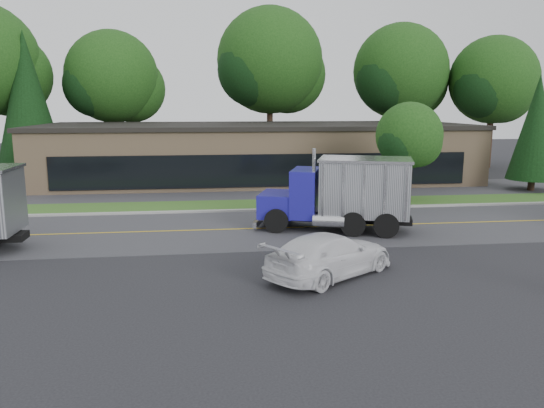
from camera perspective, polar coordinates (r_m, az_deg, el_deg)
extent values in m
plane|color=#2D2D32|center=(16.37, 0.09, -9.94)|extent=(140.00, 140.00, 0.00)
cube|color=#4A4A4E|center=(24.96, -2.50, -2.71)|extent=(60.00, 8.00, 0.02)
cube|color=gold|center=(24.96, -2.50, -2.71)|extent=(60.00, 0.12, 0.01)
cube|color=#9E9E99|center=(29.05, -3.16, -0.81)|extent=(60.00, 0.30, 0.12)
cube|color=#2E6221|center=(30.81, -3.40, -0.15)|extent=(60.00, 3.40, 0.03)
cube|color=#4A4A4E|center=(35.73, -3.92, 1.34)|extent=(60.00, 7.00, 0.02)
cube|color=tan|center=(41.56, -1.66, 5.45)|extent=(32.00, 12.00, 4.00)
sphere|color=#153A0F|center=(51.11, -26.39, 12.32)|extent=(6.92, 6.92, 6.92)
cylinder|color=#382619|center=(49.99, -16.47, 6.13)|extent=(0.56, 0.56, 4.40)
sphere|color=#153A0F|center=(49.93, -16.84, 12.97)|extent=(8.05, 8.05, 8.05)
sphere|color=#153A0F|center=(50.66, -14.87, 11.89)|extent=(6.04, 6.04, 6.04)
sphere|color=black|center=(49.37, -18.41, 12.04)|extent=(5.53, 5.53, 5.53)
cylinder|color=#382619|center=(49.66, -0.23, 7.01)|extent=(0.56, 0.56, 5.22)
sphere|color=#153A0F|center=(49.72, -0.24, 15.18)|extent=(9.54, 9.54, 9.54)
sphere|color=#153A0F|center=(51.06, 1.65, 13.72)|extent=(7.16, 7.16, 7.16)
sphere|color=black|center=(48.61, -1.91, 14.22)|extent=(6.56, 6.56, 6.56)
cylinder|color=#382619|center=(51.54, 13.36, 6.58)|extent=(0.56, 0.56, 4.73)
sphere|color=#153A0F|center=(51.52, 13.68, 13.71)|extent=(8.64, 8.64, 8.64)
sphere|color=#153A0F|center=(53.05, 14.88, 12.39)|extent=(6.48, 6.48, 6.48)
sphere|color=black|center=(50.26, 12.49, 12.92)|extent=(5.94, 5.94, 5.94)
cylinder|color=#382619|center=(53.10, 22.27, 5.95)|extent=(0.56, 0.56, 4.28)
sphere|color=#153A0F|center=(53.02, 22.72, 12.22)|extent=(7.83, 7.83, 7.83)
sphere|color=#153A0F|center=(54.57, 23.50, 11.06)|extent=(5.88, 5.88, 5.88)
sphere|color=black|center=(51.76, 21.87, 11.52)|extent=(5.39, 5.39, 5.39)
cylinder|color=#382619|center=(47.64, -24.28, 3.36)|extent=(0.44, 0.44, 1.00)
cone|color=black|center=(47.36, -24.82, 10.41)|extent=(5.09, 5.09, 10.40)
cylinder|color=#382619|center=(40.13, 26.11, 2.02)|extent=(0.44, 0.44, 1.00)
cone|color=black|center=(39.81, 26.55, 7.38)|extent=(3.41, 3.41, 6.97)
cylinder|color=#382619|center=(32.81, 14.30, 2.10)|extent=(0.56, 0.56, 2.14)
sphere|color=#153A0F|center=(32.52, 14.54, 7.17)|extent=(3.92, 3.92, 3.92)
sphere|color=#153A0F|center=(33.28, 15.37, 6.35)|extent=(2.94, 2.94, 2.94)
sphere|color=black|center=(31.98, 13.72, 6.49)|extent=(2.69, 2.69, 2.69)
cube|color=black|center=(24.84, 7.18, -1.50)|extent=(6.60, 3.02, 0.28)
cube|color=#201C9C|center=(25.08, 0.64, -0.01)|extent=(2.22, 2.68, 1.10)
cube|color=#201C9C|center=(24.78, 3.59, 1.24)|extent=(1.84, 2.64, 2.20)
cube|color=black|center=(24.79, 2.45, 2.19)|extent=(0.71, 2.01, 0.90)
cube|color=silver|center=(24.53, 9.94, 1.72)|extent=(4.54, 3.61, 2.50)
cube|color=silver|center=(24.36, 10.04, 4.74)|extent=(4.73, 3.80, 0.12)
cylinder|color=black|center=(26.27, 1.41, -0.75)|extent=(1.15, 0.68, 1.10)
cylinder|color=black|center=(24.06, 0.48, -1.81)|extent=(1.15, 0.68, 1.10)
cylinder|color=black|center=(25.91, 10.54, -1.09)|extent=(1.15, 0.68, 1.10)
cylinder|color=black|center=(23.66, 10.46, -2.20)|extent=(1.15, 0.68, 1.10)
imported|color=white|center=(18.18, 6.26, -5.45)|extent=(5.32, 4.69, 1.48)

